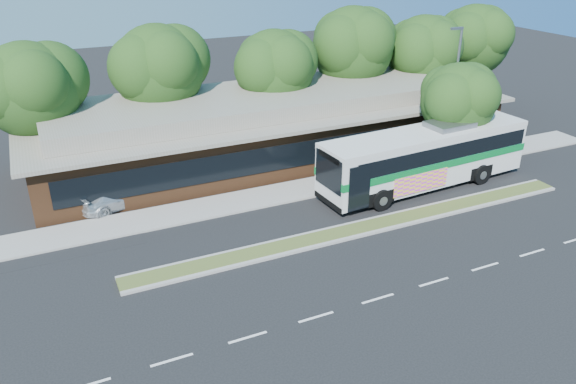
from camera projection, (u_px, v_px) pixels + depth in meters
name	position (u px, v px, depth m)	size (l,w,h in m)	color
ground	(373.00, 233.00, 29.39)	(120.00, 120.00, 0.00)	black
median_strip	(367.00, 227.00, 29.85)	(26.00, 1.10, 0.15)	#4D5524
sidewalk	(317.00, 186.00, 34.62)	(44.00, 2.60, 0.12)	gray
plaza_building	(273.00, 124.00, 39.16)	(33.20, 11.20, 4.45)	#56311B
lamp_post	(453.00, 94.00, 35.92)	(0.93, 0.18, 9.07)	slate
tree_bg_a	(37.00, 87.00, 33.76)	(6.47, 5.80, 8.63)	black
tree_bg_b	(164.00, 66.00, 37.54)	(6.69, 6.00, 9.00)	black
tree_bg_c	(279.00, 66.00, 40.00)	(6.24, 5.60, 8.26)	black
tree_bg_d	(357.00, 45.00, 43.18)	(6.91, 6.20, 9.37)	black
tree_bg_e	(427.00, 50.00, 44.93)	(6.47, 5.80, 8.50)	black
tree_bg_f	(477.00, 38.00, 47.93)	(6.69, 6.00, 8.92)	black
transit_bus	(426.00, 153.00, 33.93)	(14.02, 3.86, 3.89)	silver
sedan	(118.00, 196.00, 31.93)	(1.82, 4.47, 1.30)	silver
sidewalk_tree	(461.00, 98.00, 35.56)	(5.28, 4.73, 7.03)	black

